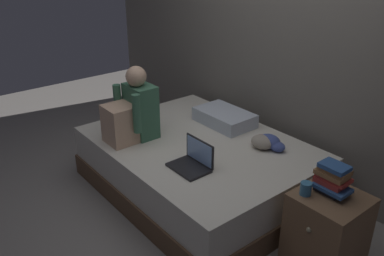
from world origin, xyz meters
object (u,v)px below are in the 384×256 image
object	(u,v)px
pillow	(224,117)
book_stack	(332,179)
nightstand	(326,232)
clothes_pile	(267,142)
laptop	(193,161)
mug	(306,189)
person_sitting	(132,112)
bed	(198,166)

from	to	relation	value
pillow	book_stack	world-z (taller)	book_stack
nightstand	pillow	bearing A→B (deg)	165.29
nightstand	clothes_pile	xyz separation A→B (m)	(-0.85, 0.32, 0.26)
laptop	mug	bearing A→B (deg)	17.16
laptop	pillow	distance (m)	0.89
person_sitting	pillow	xyz separation A→B (m)	(0.29, 0.85, -0.19)
pillow	clothes_pile	xyz separation A→B (m)	(0.59, -0.06, -0.01)
person_sitting	pillow	world-z (taller)	person_sitting
person_sitting	nightstand	bearing A→B (deg)	15.13
bed	laptop	xyz separation A→B (m)	(0.31, -0.32, 0.30)
nightstand	laptop	size ratio (longest dim) A/B	1.80
bed	nightstand	size ratio (longest dim) A/B	3.46
person_sitting	book_stack	xyz separation A→B (m)	(1.69, 0.50, -0.06)
mug	laptop	bearing A→B (deg)	-162.84
laptop	mug	distance (m)	0.90
book_stack	clothes_pile	world-z (taller)	book_stack
nightstand	clothes_pile	distance (m)	0.95
nightstand	book_stack	bearing A→B (deg)	139.35
nightstand	bed	bearing A→B (deg)	-176.93
bed	person_sitting	world-z (taller)	person_sitting
bed	mug	world-z (taller)	mug
bed	clothes_pile	xyz separation A→B (m)	(0.45, 0.39, 0.30)
pillow	book_stack	size ratio (longest dim) A/B	2.34
bed	person_sitting	bearing A→B (deg)	-137.39
bed	mug	distance (m)	1.23
nightstand	person_sitting	world-z (taller)	person_sitting
clothes_pile	mug	bearing A→B (deg)	-31.24
pillow	mug	size ratio (longest dim) A/B	6.22
person_sitting	pillow	bearing A→B (deg)	71.43
book_stack	laptop	bearing A→B (deg)	-156.09
person_sitting	laptop	size ratio (longest dim) A/B	2.05
bed	mug	bearing A→B (deg)	-2.46
laptop	mug	xyz separation A→B (m)	(0.86, 0.26, 0.07)
laptop	pillow	bearing A→B (deg)	121.07
bed	laptop	bearing A→B (deg)	-45.25
laptop	clothes_pile	bearing A→B (deg)	79.27
person_sitting	pillow	distance (m)	0.91
laptop	clothes_pile	distance (m)	0.72
nightstand	mug	xyz separation A→B (m)	(-0.13, -0.12, 0.33)
mug	book_stack	bearing A→B (deg)	60.03
nightstand	clothes_pile	size ratio (longest dim) A/B	1.87
book_stack	pillow	bearing A→B (deg)	166.22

